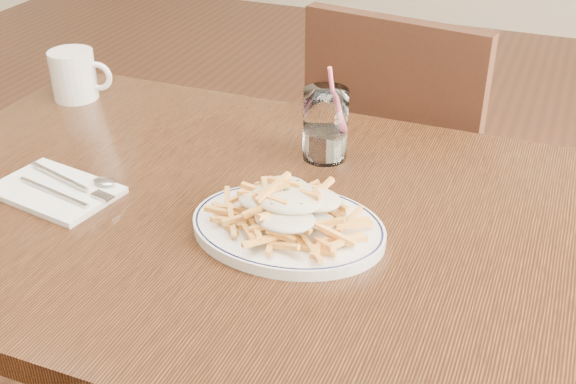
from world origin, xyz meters
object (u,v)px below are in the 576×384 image
at_px(fries_plate, 288,228).
at_px(coffee_mug, 75,75).
at_px(loaded_fries, 288,203).
at_px(water_glass, 325,129).
at_px(table, 245,248).
at_px(chair_far, 402,165).

relative_size(fries_plate, coffee_mug, 2.50).
bearing_deg(fries_plate, loaded_fries, 14.04).
distance_m(loaded_fries, water_glass, 0.25).
xyz_separation_m(table, fries_plate, (0.09, -0.04, 0.09)).
xyz_separation_m(table, chair_far, (0.10, 0.68, -0.16)).
relative_size(loaded_fries, coffee_mug, 1.74).
height_order(chair_far, coffee_mug, chair_far).
bearing_deg(chair_far, fries_plate, -90.52).
relative_size(table, coffee_mug, 9.51).
bearing_deg(loaded_fries, water_glass, 97.21).
relative_size(table, fries_plate, 3.80).
height_order(table, coffee_mug, coffee_mug).
xyz_separation_m(chair_far, fries_plate, (-0.01, -0.72, 0.25)).
distance_m(chair_far, loaded_fries, 0.78).
distance_m(fries_plate, coffee_mug, 0.66).
distance_m(table, chair_far, 0.70).
height_order(loaded_fries, coffee_mug, coffee_mug).
bearing_deg(water_glass, coffee_mug, 174.20).
height_order(table, chair_far, chair_far).
xyz_separation_m(table, water_glass, (0.06, 0.20, 0.13)).
bearing_deg(table, water_glass, 73.38).
xyz_separation_m(table, loaded_fries, (0.09, -0.04, 0.13)).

